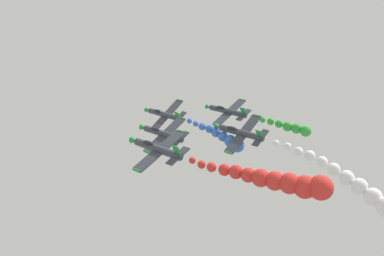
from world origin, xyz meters
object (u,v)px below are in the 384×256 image
at_px(airplane_right_inner, 227,111).
at_px(airplane_right_outer, 157,149).
at_px(airplane_left_inner, 162,133).
at_px(airplane_left_outer, 240,132).
at_px(airplane_lead, 164,114).

distance_m(airplane_right_inner, airplane_right_outer, 30.22).
bearing_deg(airplane_right_inner, airplane_left_inner, -177.37).
height_order(airplane_left_inner, airplane_right_inner, airplane_left_inner).
relative_size(airplane_left_inner, airplane_right_outer, 1.00).
bearing_deg(airplane_right_inner, airplane_right_outer, -160.60).
height_order(airplane_right_inner, airplane_left_outer, airplane_left_outer).
bearing_deg(airplane_left_outer, airplane_right_inner, 47.70).
relative_size(airplane_lead, airplane_left_inner, 1.00).
distance_m(airplane_right_inner, airplane_left_outer, 14.10).
bearing_deg(airplane_left_inner, airplane_right_inner, 2.63).
height_order(airplane_lead, airplane_left_outer, airplane_left_outer).
height_order(airplane_left_inner, airplane_left_outer, airplane_left_outer).
distance_m(airplane_lead, airplane_right_outer, 27.26).
bearing_deg(airplane_right_inner, airplane_lead, 135.27).
bearing_deg(airplane_left_inner, airplane_lead, 45.34).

